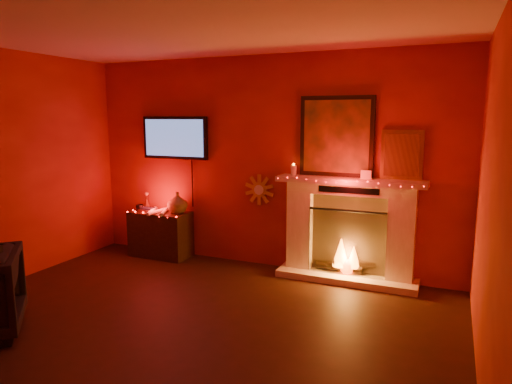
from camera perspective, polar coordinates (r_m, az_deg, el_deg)
room at (r=3.70m, az=-14.04°, el=0.01°), size 5.00×5.00×5.00m
fireplace at (r=5.53m, az=11.49°, el=-3.46°), size 1.72×0.40×2.18m
tv at (r=6.41m, az=-10.08°, el=6.67°), size 1.00×0.07×1.24m
sunburst_clock at (r=5.91m, az=0.41°, el=0.28°), size 0.40×0.03×0.40m
console_table at (r=6.52m, az=-11.69°, el=-4.72°), size 0.83×0.51×0.92m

